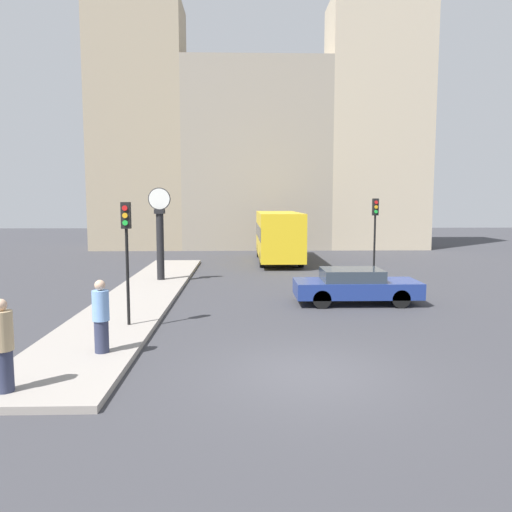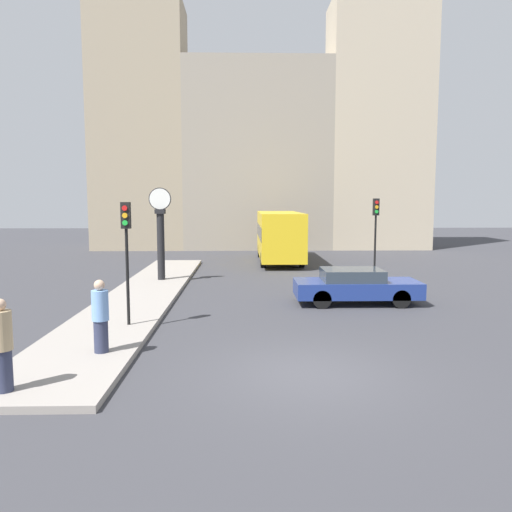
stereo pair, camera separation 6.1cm
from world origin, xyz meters
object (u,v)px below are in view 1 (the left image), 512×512
Objects in this scene: traffic_light_near at (127,237)px; pedestrian_blue_stripe at (101,317)px; bus_distant at (278,234)px; pedestrian_tan_coat at (3,346)px; street_clock at (160,235)px; traffic_light_far at (375,223)px; sedan_car at (355,286)px.

pedestrian_blue_stripe is at bearing -90.80° from traffic_light_near.
bus_distant is 19.95m from pedestrian_blue_stripe.
traffic_light_near is 2.04× the size of pedestrian_blue_stripe.
street_clock is at bearing 86.85° from pedestrian_tan_coat.
bus_distant reaches higher than pedestrian_blue_stripe.
traffic_light_near is 8.54m from street_clock.
traffic_light_far is at bearing 40.41° from traffic_light_near.
sedan_car is 1.26× the size of traffic_light_near.
traffic_light_far reaches higher than sedan_car.
street_clock is 2.36× the size of pedestrian_tan_coat.
traffic_light_near is (-7.50, -3.59, 2.06)m from sedan_car.
street_clock reaches higher than pedestrian_blue_stripe.
pedestrian_tan_coat is (-0.75, -13.66, -1.18)m from street_clock.
bus_distant is 2.39× the size of traffic_light_near.
bus_distant is 17.39m from traffic_light_near.
pedestrian_tan_coat is at bearing -115.10° from pedestrian_blue_stripe.
sedan_car is at bearing -112.93° from traffic_light_far.
pedestrian_tan_coat is (-1.15, -2.45, 0.02)m from pedestrian_blue_stripe.
traffic_light_near is 2.00× the size of pedestrian_tan_coat.
traffic_light_near is at bearing -108.75° from bus_distant.
traffic_light_far is (3.76, -8.49, 1.03)m from bus_distant.
pedestrian_blue_stripe is at bearing -140.19° from sedan_car.
traffic_light_near is 3.18m from pedestrian_blue_stripe.
bus_distant is at bearing 72.59° from pedestrian_tan_coat.
street_clock is 2.40× the size of pedestrian_blue_stripe.
bus_distant is at bearing 52.79° from street_clock.
sedan_car is 13.04m from bus_distant.
pedestrian_blue_stripe reaches higher than sedan_car.
street_clock is (-7.93, 4.92, 1.55)m from sedan_car.
pedestrian_tan_coat is at bearing -107.41° from bus_distant.
traffic_light_near is at bearing -139.59° from traffic_light_far.
pedestrian_tan_coat is at bearing -134.83° from sedan_car.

